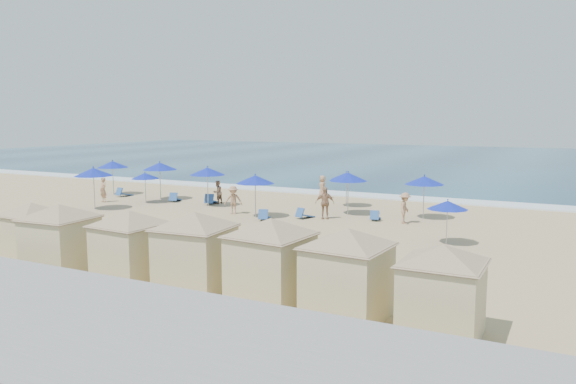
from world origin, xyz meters
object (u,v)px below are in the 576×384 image
object	(u,v)px
cabana_1	(60,230)
umbrella_6	(348,177)
umbrella_2	(160,166)
cabana_2	(130,237)
cabana_4	(271,250)
beachgoer_5	(233,200)
umbrella_4	(207,171)
beachgoer_2	(325,203)
cabana_3	(195,241)
umbrella_3	(145,176)
cabana_5	(347,262)
beachgoer_4	(322,187)
cabana_0	(32,225)
umbrella_9	(448,205)
trash_bin	(271,247)
umbrella_8	(424,180)
beachgoer_3	(405,208)
umbrella_0	(113,164)
umbrella_1	(93,172)
umbrella_7	(347,176)
beachgoer_1	(217,192)
umbrella_5	(255,179)
beachgoer_0	(103,190)
cabana_6	(442,279)

from	to	relation	value
cabana_1	umbrella_6	xyz separation A→B (m)	(4.65, 17.00, 0.62)
cabana_1	umbrella_2	distance (m)	19.18
cabana_2	umbrella_2	bearing A→B (deg)	127.41
cabana_4	beachgoer_5	xyz separation A→B (m)	(-10.02, 13.27, -0.84)
umbrella_4	beachgoer_2	world-z (taller)	umbrella_4
cabana_3	umbrella_3	xyz separation A→B (m)	(-14.94, 14.35, 0.17)
cabana_4	cabana_5	distance (m)	2.62
beachgoer_4	cabana_0	bearing A→B (deg)	-33.96
cabana_3	umbrella_9	world-z (taller)	cabana_3
cabana_3	beachgoer_4	xyz separation A→B (m)	(-5.08, 21.80, -0.85)
trash_bin	umbrella_3	world-z (taller)	umbrella_3
beachgoer_4	beachgoer_2	bearing A→B (deg)	-1.36
umbrella_2	umbrella_8	distance (m)	18.48
umbrella_3	beachgoer_5	world-z (taller)	umbrella_3
umbrella_3	beachgoer_3	size ratio (longest dim) A/B	1.25
umbrella_3	beachgoer_2	size ratio (longest dim) A/B	1.16
umbrella_0	umbrella_8	bearing A→B (deg)	1.38
umbrella_3	beachgoer_3	distance (m)	17.83
beachgoer_5	umbrella_1	bearing A→B (deg)	173.63
umbrella_7	beachgoer_1	bearing A→B (deg)	-160.45
beachgoer_3	cabana_5	bearing A→B (deg)	-173.99
cabana_5	umbrella_2	distance (m)	26.12
cabana_4	umbrella_6	distance (m)	16.74
umbrella_7	beachgoer_1	size ratio (longest dim) A/B	1.48
beachgoer_2	umbrella_3	bearing A→B (deg)	154.67
cabana_3	umbrella_9	distance (m)	12.45
cabana_2	beachgoer_3	bearing A→B (deg)	70.41
umbrella_0	umbrella_5	xyz separation A→B (m)	(14.59, -3.51, -0.07)
umbrella_2	umbrella_4	bearing A→B (deg)	-10.35
cabana_1	beachgoer_4	bearing A→B (deg)	88.59
cabana_1	beachgoer_5	world-z (taller)	cabana_1
cabana_3	beachgoer_4	world-z (taller)	cabana_3
cabana_3	cabana_4	bearing A→B (deg)	1.20
cabana_4	umbrella_3	world-z (taller)	cabana_4
trash_bin	umbrella_5	size ratio (longest dim) A/B	0.34
umbrella_3	cabana_4	bearing A→B (deg)	-38.78
cabana_5	beachgoer_3	world-z (taller)	cabana_5
umbrella_8	beachgoer_0	size ratio (longest dim) A/B	1.51
umbrella_6	beachgoer_1	world-z (taller)	umbrella_6
umbrella_3	cabana_3	bearing A→B (deg)	-43.84
cabana_3	trash_bin	bearing A→B (deg)	89.34
cabana_1	umbrella_8	size ratio (longest dim) A/B	1.79
umbrella_2	beachgoer_4	distance (m)	11.63
cabana_6	umbrella_6	size ratio (longest dim) A/B	1.66
umbrella_7	umbrella_6	bearing A→B (deg)	-66.65
trash_bin	cabana_6	distance (m)	9.74
umbrella_1	cabana_3	bearing A→B (deg)	-34.00
cabana_5	umbrella_8	distance (m)	17.28
cabana_6	beachgoer_5	size ratio (longest dim) A/B	2.56
umbrella_3	umbrella_9	world-z (taller)	umbrella_3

